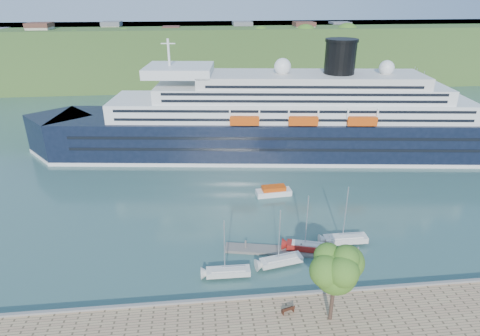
% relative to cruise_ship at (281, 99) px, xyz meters
% --- Properties ---
extents(ground, '(400.00, 400.00, 0.00)m').
position_rel_cruise_ship_xyz_m(ground, '(-9.66, -51.93, -14.01)').
color(ground, '#305653').
rests_on(ground, ground).
extents(far_hillside, '(400.00, 50.00, 24.00)m').
position_rel_cruise_ship_xyz_m(far_hillside, '(-9.66, 93.07, -2.01)').
color(far_hillside, '#2F5120').
rests_on(far_hillside, ground).
extents(quay_coping, '(220.00, 0.50, 0.30)m').
position_rel_cruise_ship_xyz_m(quay_coping, '(-9.66, -52.13, -12.86)').
color(quay_coping, slate).
rests_on(quay_coping, promenade).
extents(cruise_ship, '(126.01, 32.74, 28.01)m').
position_rel_cruise_ship_xyz_m(cruise_ship, '(0.00, 0.00, 0.00)').
color(cruise_ship, black).
rests_on(cruise_ship, ground).
extents(park_bench, '(1.86, 1.20, 1.11)m').
position_rel_cruise_ship_xyz_m(park_bench, '(-9.76, -55.19, -12.45)').
color(park_bench, '#401E12').
rests_on(park_bench, promenade).
extents(promenade_tree, '(6.87, 6.87, 11.38)m').
position_rel_cruise_ship_xyz_m(promenade_tree, '(-4.80, -56.71, -7.32)').
color(promenade_tree, '#335D18').
rests_on(promenade_tree, promenade).
extents(floating_pontoon, '(19.69, 6.37, 0.44)m').
position_rel_cruise_ship_xyz_m(floating_pontoon, '(-6.88, -41.44, -13.79)').
color(floating_pontoon, slate).
rests_on(floating_pontoon, ground).
extents(sailboat_white_near, '(7.00, 2.03, 9.01)m').
position_rel_cruise_ship_xyz_m(sailboat_white_near, '(-16.52, -46.40, -9.50)').
color(sailboat_white_near, silver).
rests_on(sailboat_white_near, ground).
extents(sailboat_red, '(7.63, 4.01, 9.49)m').
position_rel_cruise_ship_xyz_m(sailboat_red, '(-3.55, -41.65, -9.26)').
color(sailboat_red, maroon).
rests_on(sailboat_red, ground).
extents(sailboat_white_far, '(7.73, 2.16, 9.98)m').
position_rel_cruise_ship_xyz_m(sailboat_white_far, '(3.03, -40.26, -9.02)').
color(sailboat_white_far, silver).
rests_on(sailboat_white_far, ground).
extents(tender_launch, '(7.31, 3.03, 1.97)m').
position_rel_cruise_ship_xyz_m(tender_launch, '(-5.44, -22.10, -13.02)').
color(tender_launch, '#CB440B').
rests_on(tender_launch, ground).
extents(sailboat_extra, '(7.35, 3.35, 9.17)m').
position_rel_cruise_ship_xyz_m(sailboat_extra, '(-8.43, -44.60, -9.42)').
color(sailboat_extra, silver).
rests_on(sailboat_extra, ground).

